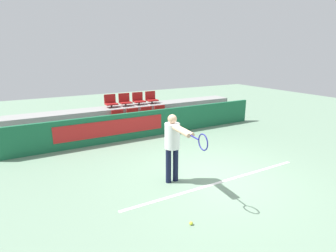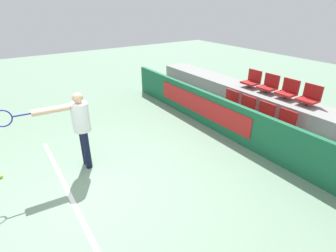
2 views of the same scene
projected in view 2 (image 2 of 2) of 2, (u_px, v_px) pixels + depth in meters
ground_plane at (90, 194)px, 4.85m from camera, size 30.00×30.00×0.00m
court_baseline at (73, 201)px, 4.69m from camera, size 5.01×0.08×0.01m
barrier_wall at (235, 122)px, 6.56m from camera, size 9.62×0.14×0.96m
bleacher_tier_front at (249, 127)px, 6.90m from camera, size 9.22×0.87×0.46m
bleacher_tier_middle at (271, 112)px, 7.24m from camera, size 9.22×0.87×0.93m
stadium_chair_0 at (229, 101)px, 7.43m from camera, size 0.45×0.38×0.49m
stadium_chair_1 at (245, 107)px, 6.99m from camera, size 0.45×0.38×0.49m
stadium_chair_2 at (263, 114)px, 6.55m from camera, size 0.45×0.38×0.49m
stadium_chair_3 at (284, 122)px, 6.11m from camera, size 0.45×0.38×0.49m
stadium_chair_4 at (252, 80)px, 7.66m from camera, size 0.45×0.38×0.49m
stadium_chair_5 at (269, 85)px, 7.22m from camera, size 0.45×0.38×0.49m
stadium_chair_6 at (288, 90)px, 6.78m from camera, size 0.45×0.38×0.49m
stadium_chair_7 at (310, 97)px, 6.34m from camera, size 0.45×0.38×0.49m
tennis_player at (78, 123)px, 5.23m from camera, size 0.35×1.63×1.65m
tennis_ball at (1, 176)px, 5.29m from camera, size 0.07×0.07×0.07m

